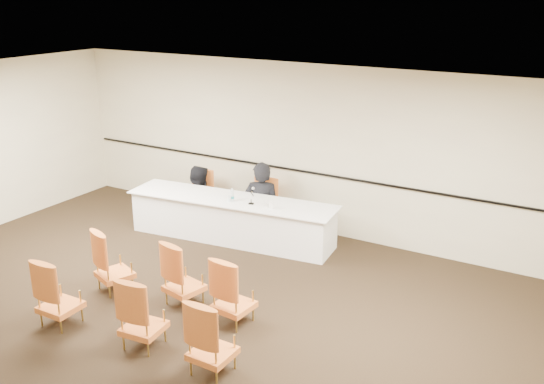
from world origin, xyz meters
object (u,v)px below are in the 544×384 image
Objects in this scene: panelist_main_chair at (262,206)px; panelist_second_chair at (198,196)px; panel_table at (232,219)px; aud_chair_back_mid at (143,312)px; microphone at (251,197)px; aud_chair_back_right at (212,336)px; panelist_main at (262,211)px; aud_chair_back_left at (59,291)px; water_bottle at (232,195)px; drinking_glass at (229,199)px; panelist_second at (198,207)px; coffee_cup at (271,204)px; aud_chair_front_mid at (184,273)px; aud_chair_front_right at (234,290)px; aud_chair_front_left at (114,260)px.

panelist_second_chair is (-1.31, -0.15, 0.00)m from panelist_main_chair.
aud_chair_back_mid is (0.95, -3.34, 0.10)m from panel_table.
microphone is 3.66m from aud_chair_back_right.
aud_chair_back_left is at bearing 61.39° from panelist_main.
microphone is 1.20× the size of water_bottle.
panelist_second is at bearing 152.82° from drinking_glass.
panel_table is at bearing 175.70° from coffee_cup.
microphone is at bearing 109.09° from aud_chair_front_mid.
microphone reaches higher than panel_table.
water_bottle is 1.63× the size of coffee_cup.
aud_chair_front_right is (1.55, -2.19, -0.32)m from drinking_glass.
aud_chair_back_left and aud_chair_back_right have the same top height.
panelist_main_chair and aud_chair_front_left have the same top height.
panelist_main_chair is 0.82m from drinking_glass.
aud_chair_back_right is (1.55, -3.29, -0.41)m from microphone.
panelist_main is at bearing 88.03° from microphone.
aud_chair_front_mid is at bearing -63.21° from panelist_second_chair.
panelist_main is 1.95× the size of panelist_main_chair.
panelist_main_chair is (0.00, 0.00, 0.10)m from panelist_main.
panel_table is at bearing 144.09° from panelist_second.
microphone is (0.19, -0.65, 0.51)m from panelist_main.
coffee_cup reaches higher than panel_table.
panelist_main is 3.10m from aud_chair_front_left.
panelist_main is 1.13× the size of panelist_second.
aud_chair_back_mid is at bearing -13.15° from aud_chair_front_left.
panelist_second is 16.41× the size of drinking_glass.
panelist_second is 7.45× the size of water_bottle.
water_bottle is (0.08, -0.08, 0.48)m from panel_table.
aud_chair_back_mid reaches higher than panel_table.
aud_chair_front_right reaches higher than drinking_glass.
water_bottle reaches higher than panelist_second_chair.
panelist_second is 2.96m from aud_chair_front_left.
panelist_main_chair is 0.58× the size of panelist_second.
microphone reaches higher than panelist_main_chair.
drinking_glass is at bearing 129.75° from aud_chair_front_right.
aud_chair_front_left is at bearing -101.49° from water_bottle.
water_bottle is at bearing 118.44° from aud_chair_front_mid.
coffee_cup is at bearing 98.77° from aud_chair_front_mid.
aud_chair_back_left is at bearing -175.98° from aud_chair_back_right.
panelist_second is at bearing 129.43° from aud_chair_back_right.
panelist_main is 1.95× the size of aud_chair_front_left.
aud_chair_front_right is at bearing 7.26° from aud_chair_front_mid.
panelist_main_chair is (0.26, 0.59, 0.10)m from panel_table.
aud_chair_front_left is 1.63m from aud_chair_back_mid.
panelist_main is 0.10m from panelist_main_chair.
panelist_main is at bearing 0.00° from panelist_main_chair.
panelist_second_chair and aud_chair_back_left have the same top height.
panelist_second_chair and aud_chair_front_mid have the same top height.
aud_chair_front_left is at bearing 57.39° from panelist_main.
panelist_main_chair reaches higher than drinking_glass.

